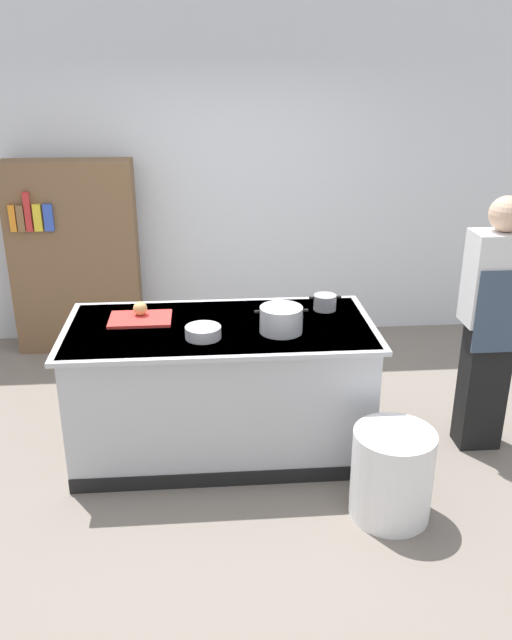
{
  "coord_description": "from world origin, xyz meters",
  "views": [
    {
      "loc": [
        -0.08,
        -3.87,
        2.48
      ],
      "look_at": [
        0.25,
        0.2,
        0.85
      ],
      "focal_mm": 36.74,
      "sensor_mm": 36.0,
      "label": 1
    }
  ],
  "objects_px": {
    "stock_pot": "(281,320)",
    "trash_bin": "(392,474)",
    "sauce_pan": "(325,302)",
    "onion": "(140,308)",
    "mixing_bowl": "(203,332)",
    "bookshelf": "(75,258)",
    "person_chef": "(492,321)"
  },
  "relations": [
    {
      "from": "person_chef",
      "to": "onion",
      "type": "bearing_deg",
      "value": 74.61
    },
    {
      "from": "mixing_bowl",
      "to": "bookshelf",
      "type": "distance_m",
      "value": 2.28
    },
    {
      "from": "trash_bin",
      "to": "onion",
      "type": "bearing_deg",
      "value": 146.52
    },
    {
      "from": "sauce_pan",
      "to": "person_chef",
      "type": "distance_m",
      "value": 1.08
    },
    {
      "from": "stock_pot",
      "to": "sauce_pan",
      "type": "height_order",
      "value": "stock_pot"
    },
    {
      "from": "sauce_pan",
      "to": "trash_bin",
      "type": "relative_size",
      "value": 0.4
    },
    {
      "from": "sauce_pan",
      "to": "person_chef",
      "type": "relative_size",
      "value": 0.13
    },
    {
      "from": "bookshelf",
      "to": "person_chef",
      "type": "bearing_deg",
      "value": -32.53
    },
    {
      "from": "stock_pot",
      "to": "trash_bin",
      "type": "xyz_separation_m",
      "value": [
        0.57,
        -0.66,
        -0.71
      ]
    },
    {
      "from": "bookshelf",
      "to": "sauce_pan",
      "type": "bearing_deg",
      "value": -38.96
    },
    {
      "from": "stock_pot",
      "to": "onion",
      "type": "bearing_deg",
      "value": 160.82
    },
    {
      "from": "sauce_pan",
      "to": "trash_bin",
      "type": "xyz_separation_m",
      "value": [
        0.23,
        -1.02,
        -0.68
      ]
    },
    {
      "from": "sauce_pan",
      "to": "bookshelf",
      "type": "height_order",
      "value": "bookshelf"
    },
    {
      "from": "bookshelf",
      "to": "onion",
      "type": "bearing_deg",
      "value": -66.34
    },
    {
      "from": "onion",
      "to": "person_chef",
      "type": "xyz_separation_m",
      "value": [
        2.26,
        -0.27,
        -0.05
      ]
    },
    {
      "from": "person_chef",
      "to": "sauce_pan",
      "type": "bearing_deg",
      "value": 63.98
    },
    {
      "from": "trash_bin",
      "to": "person_chef",
      "type": "height_order",
      "value": "person_chef"
    },
    {
      "from": "person_chef",
      "to": "stock_pot",
      "type": "bearing_deg",
      "value": 83.02
    },
    {
      "from": "person_chef",
      "to": "bookshelf",
      "type": "distance_m",
      "value": 3.53
    },
    {
      "from": "onion",
      "to": "stock_pot",
      "type": "xyz_separation_m",
      "value": [
        0.89,
        -0.31,
        0.02
      ]
    },
    {
      "from": "onion",
      "to": "mixing_bowl",
      "type": "xyz_separation_m",
      "value": [
        0.41,
        -0.37,
        -0.03
      ]
    },
    {
      "from": "stock_pot",
      "to": "mixing_bowl",
      "type": "relative_size",
      "value": 1.51
    },
    {
      "from": "sauce_pan",
      "to": "bookshelf",
      "type": "xyz_separation_m",
      "value": [
        -1.94,
        1.57,
        -0.1
      ]
    },
    {
      "from": "onion",
      "to": "mixing_bowl",
      "type": "relative_size",
      "value": 0.42
    },
    {
      "from": "mixing_bowl",
      "to": "onion",
      "type": "bearing_deg",
      "value": 138.08
    },
    {
      "from": "sauce_pan",
      "to": "stock_pot",
      "type": "bearing_deg",
      "value": -133.28
    },
    {
      "from": "stock_pot",
      "to": "bookshelf",
      "type": "bearing_deg",
      "value": 129.65
    },
    {
      "from": "trash_bin",
      "to": "person_chef",
      "type": "xyz_separation_m",
      "value": [
        0.8,
        0.69,
        0.64
      ]
    },
    {
      "from": "trash_bin",
      "to": "bookshelf",
      "type": "xyz_separation_m",
      "value": [
        -2.17,
        2.59,
        0.58
      ]
    },
    {
      "from": "bookshelf",
      "to": "trash_bin",
      "type": "bearing_deg",
      "value": -50.0
    },
    {
      "from": "mixing_bowl",
      "to": "trash_bin",
      "type": "bearing_deg",
      "value": -29.68
    },
    {
      "from": "stock_pot",
      "to": "mixing_bowl",
      "type": "bearing_deg",
      "value": -173.38
    }
  ]
}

